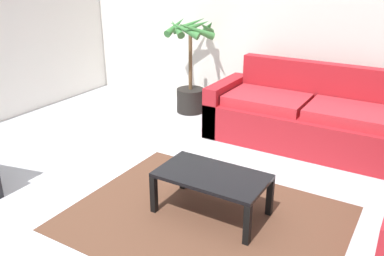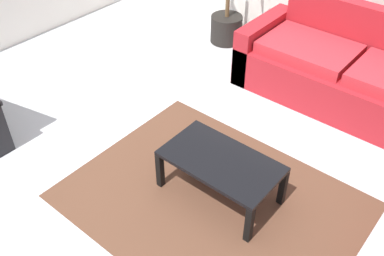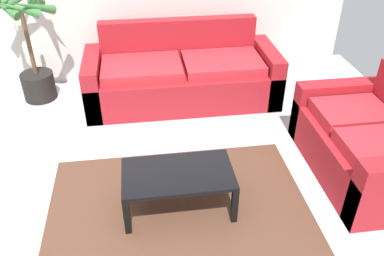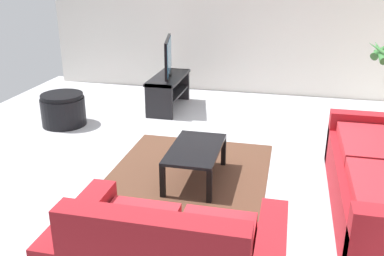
# 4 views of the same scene
# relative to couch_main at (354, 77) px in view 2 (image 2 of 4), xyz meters

# --- Properties ---
(ground_plane) EXTENTS (6.60, 6.60, 0.00)m
(ground_plane) POSITION_rel_couch_main_xyz_m (-0.75, -2.28, -0.30)
(ground_plane) COLOR #B2B2B7
(couch_main) EXTENTS (2.26, 0.90, 0.90)m
(couch_main) POSITION_rel_couch_main_xyz_m (0.00, 0.00, 0.00)
(couch_main) COLOR maroon
(couch_main) RESTS_ON ground
(coffee_table) EXTENTS (0.90, 0.51, 0.37)m
(coffee_table) POSITION_rel_couch_main_xyz_m (-0.26, -1.86, 0.02)
(coffee_table) COLOR black
(coffee_table) RESTS_ON ground
(area_rug) EXTENTS (2.20, 1.70, 0.01)m
(area_rug) POSITION_rel_couch_main_xyz_m (-0.26, -1.96, -0.30)
(area_rug) COLOR #513323
(area_rug) RESTS_ON ground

